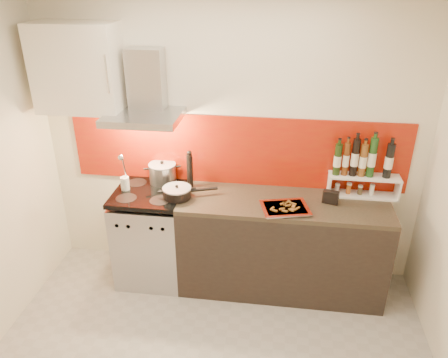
# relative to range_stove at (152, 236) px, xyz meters

# --- Properties ---
(back_wall) EXTENTS (3.40, 0.02, 2.60)m
(back_wall) POSITION_rel_range_stove_xyz_m (0.70, 0.30, 0.86)
(back_wall) COLOR silver
(back_wall) RESTS_ON ground
(backsplash) EXTENTS (3.00, 0.02, 0.64)m
(backsplash) POSITION_rel_range_stove_xyz_m (0.75, 0.29, 0.78)
(backsplash) COLOR #A01208
(backsplash) RESTS_ON back_wall
(range_stove) EXTENTS (0.60, 0.60, 0.91)m
(range_stove) POSITION_rel_range_stove_xyz_m (0.00, 0.00, 0.00)
(range_stove) COLOR #B7B7BA
(range_stove) RESTS_ON ground
(counter) EXTENTS (1.80, 0.60, 0.90)m
(counter) POSITION_rel_range_stove_xyz_m (1.20, 0.00, 0.01)
(counter) COLOR black
(counter) RESTS_ON ground
(range_hood) EXTENTS (0.62, 0.50, 0.61)m
(range_hood) POSITION_rel_range_stove_xyz_m (0.00, 0.14, 1.30)
(range_hood) COLOR #B7B7BA
(range_hood) RESTS_ON back_wall
(upper_cabinet) EXTENTS (0.70, 0.35, 0.72)m
(upper_cabinet) POSITION_rel_range_stove_xyz_m (-0.55, 0.13, 1.51)
(upper_cabinet) COLOR white
(upper_cabinet) RESTS_ON back_wall
(stock_pot) EXTENTS (0.25, 0.25, 0.21)m
(stock_pot) POSITION_rel_range_stove_xyz_m (0.09, 0.20, 0.56)
(stock_pot) COLOR #B7B7BA
(stock_pot) RESTS_ON range_stove
(saute_pan) EXTENTS (0.46, 0.26, 0.11)m
(saute_pan) POSITION_rel_range_stove_xyz_m (0.29, -0.06, 0.51)
(saute_pan) COLOR black
(saute_pan) RESTS_ON range_stove
(utensil_jar) EXTENTS (0.08, 0.12, 0.37)m
(utensil_jar) POSITION_rel_range_stove_xyz_m (-0.21, 0.00, 0.57)
(utensil_jar) COLOR silver
(utensil_jar) RESTS_ON range_stove
(pepper_mill) EXTENTS (0.06, 0.06, 0.35)m
(pepper_mill) POSITION_rel_range_stove_xyz_m (0.35, 0.16, 0.63)
(pepper_mill) COLOR black
(pepper_mill) RESTS_ON counter
(step_shelf) EXTENTS (0.60, 0.16, 0.54)m
(step_shelf) POSITION_rel_range_stove_xyz_m (1.84, 0.19, 0.71)
(step_shelf) COLOR white
(step_shelf) RESTS_ON counter
(caddy_box) EXTENTS (0.14, 0.09, 0.11)m
(caddy_box) POSITION_rel_range_stove_xyz_m (1.58, 0.02, 0.52)
(caddy_box) COLOR black
(caddy_box) RESTS_ON counter
(baking_tray) EXTENTS (0.44, 0.38, 0.03)m
(baking_tray) POSITION_rel_range_stove_xyz_m (1.21, -0.14, 0.47)
(baking_tray) COLOR silver
(baking_tray) RESTS_ON counter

